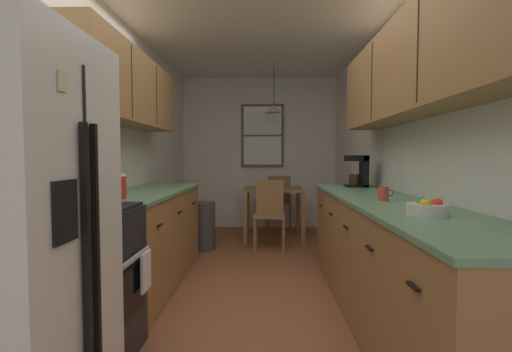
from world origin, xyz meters
TOP-DOWN VIEW (x-y plane):
  - ground_plane at (0.00, 1.00)m, footprint 12.00×12.00m
  - wall_left at (-1.35, 1.00)m, footprint 0.10×9.00m
  - wall_right at (1.35, 1.00)m, footprint 0.10×9.00m
  - wall_back at (0.00, 3.65)m, footprint 4.40×0.10m
  - ceiling_slab at (0.00, 1.00)m, footprint 4.40×9.00m
  - refrigerator at (-0.95, -1.29)m, footprint 0.73×0.72m
  - stove_range at (-0.99, -0.61)m, footprint 0.66×0.58m
  - microwave_over_range at (-1.11, -0.61)m, footprint 0.39×0.63m
  - counter_left at (-1.00, 0.67)m, footprint 0.64×1.98m
  - upper_cabinets_left at (-1.14, 0.62)m, footprint 0.33×2.06m
  - counter_right at (1.00, -0.03)m, footprint 0.64×3.10m
  - upper_cabinets_right at (1.14, -0.08)m, footprint 0.33×2.78m
  - dining_table at (0.23, 2.76)m, footprint 0.86×0.83m
  - dining_chair_near at (0.16, 2.14)m, footprint 0.41×0.41m
  - dining_chair_far at (0.32, 3.39)m, footprint 0.45×0.45m
  - pendant_light at (0.23, 2.76)m, footprint 0.27×0.27m
  - back_window at (0.06, 3.58)m, footprint 0.72×0.05m
  - trash_bin at (-0.70, 2.04)m, footprint 0.30×0.30m
  - storage_canister at (-1.00, -0.00)m, footprint 0.13×0.13m
  - dish_towel at (-0.64, -0.47)m, footprint 0.02×0.16m
  - coffee_maker at (1.08, 1.15)m, footprint 0.22×0.18m
  - mug_by_coffeemaker at (0.95, -0.06)m, footprint 0.11×0.07m
  - fruit_bowl at (0.97, -0.72)m, footprint 0.21×0.21m
  - table_serving_bowl at (0.19, 2.73)m, footprint 0.19×0.19m

SIDE VIEW (x-z plane):
  - ground_plane at x=0.00m, z-range 0.00..0.00m
  - trash_bin at x=-0.70m, z-range 0.00..0.62m
  - counter_right at x=1.00m, z-range 0.00..0.90m
  - counter_left at x=-1.00m, z-range 0.00..0.90m
  - stove_range at x=-0.99m, z-range -0.08..1.02m
  - dish_towel at x=-0.64m, z-range 0.38..0.62m
  - dining_chair_near at x=0.16m, z-range 0.05..0.95m
  - dining_chair_far at x=0.32m, z-range 0.05..0.95m
  - dining_table at x=0.23m, z-range 0.25..1.00m
  - table_serving_bowl at x=0.19m, z-range 0.75..0.81m
  - refrigerator at x=-0.95m, z-range 0.00..1.70m
  - fruit_bowl at x=0.97m, z-range 0.89..0.98m
  - mug_by_coffeemaker at x=0.95m, z-range 0.90..1.00m
  - storage_canister at x=-1.00m, z-range 0.90..1.08m
  - coffee_maker at x=1.08m, z-range 0.91..1.24m
  - wall_left at x=-1.35m, z-range 0.00..2.55m
  - wall_right at x=1.35m, z-range 0.00..2.55m
  - wall_back at x=0.00m, z-range 0.00..2.55m
  - back_window at x=0.06m, z-range 1.04..2.10m
  - microwave_over_range at x=-1.11m, z-range 1.49..1.81m
  - upper_cabinets_left at x=-1.14m, z-range 1.51..2.14m
  - upper_cabinets_right at x=1.14m, z-range 1.50..2.18m
  - pendant_light at x=0.23m, z-range 1.57..2.26m
  - ceiling_slab at x=0.00m, z-range 2.55..2.63m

